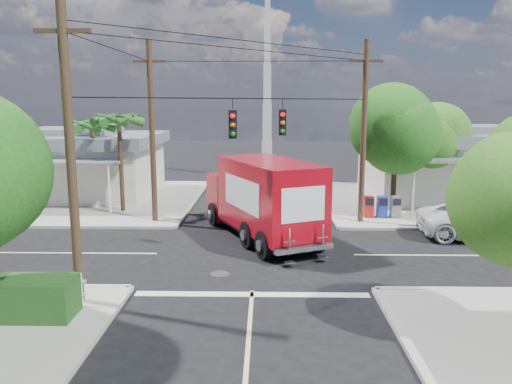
{
  "coord_description": "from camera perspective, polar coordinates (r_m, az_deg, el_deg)",
  "views": [
    {
      "loc": [
        0.44,
        -19.4,
        6.06
      ],
      "look_at": [
        0.0,
        2.0,
        2.2
      ],
      "focal_mm": 35.0,
      "sensor_mm": 36.0,
      "label": 1
    }
  ],
  "objects": [
    {
      "name": "delivery_truck",
      "position": [
        22.24,
        0.68,
        -0.75
      ],
      "size": [
        5.7,
        8.56,
        3.6
      ],
      "color": "black",
      "rests_on": "ground"
    },
    {
      "name": "sidewalk_ne",
      "position": [
        32.58,
        19.85,
        -0.99
      ],
      "size": [
        14.12,
        14.12,
        0.14
      ],
      "color": "#9A958B",
      "rests_on": "ground"
    },
    {
      "name": "tree_ne_back",
      "position": [
        29.92,
        19.54,
        6.05
      ],
      "size": [
        3.77,
        3.66,
        5.82
      ],
      "color": "#422D1C",
      "rests_on": "sidewalk_ne"
    },
    {
      "name": "building_ne",
      "position": [
        33.81,
        22.1,
        3.12
      ],
      "size": [
        11.8,
        10.2,
        4.5
      ],
      "color": "silver",
      "rests_on": "sidewalk_ne"
    },
    {
      "name": "ground",
      "position": [
        20.33,
        -0.12,
        -7.12
      ],
      "size": [
        120.0,
        120.0,
        0.0
      ],
      "primitive_type": "plane",
      "color": "black",
      "rests_on": "ground"
    },
    {
      "name": "sidewalk_nw",
      "position": [
        32.88,
        -18.98,
        -0.84
      ],
      "size": [
        14.12,
        14.12,
        0.14
      ],
      "color": "#9A958B",
      "rests_on": "ground"
    },
    {
      "name": "building_nw",
      "position": [
        34.42,
        -20.05,
        3.2
      ],
      "size": [
        10.8,
        10.2,
        4.3
      ],
      "color": "beige",
      "rests_on": "sidewalk_nw"
    },
    {
      "name": "road_markings",
      "position": [
        18.93,
        -0.22,
        -8.43
      ],
      "size": [
        32.0,
        32.0,
        0.01
      ],
      "color": "beige",
      "rests_on": "ground"
    },
    {
      "name": "utility_poles",
      "position": [
        21.15,
        -4.34,
        6.43
      ],
      "size": [
        12.0,
        10.68,
        9.0
      ],
      "color": "#473321",
      "rests_on": "ground"
    },
    {
      "name": "vending_boxes",
      "position": [
        26.85,
        14.2,
        -1.63
      ],
      "size": [
        1.9,
        0.5,
        1.1
      ],
      "color": "#AD1918",
      "rests_on": "sidewalk_ne"
    },
    {
      "name": "palm_nw_front",
      "position": [
        28.07,
        -15.4,
        7.78
      ],
      "size": [
        3.01,
        3.08,
        5.59
      ],
      "color": "#422D1C",
      "rests_on": "sidewalk_nw"
    },
    {
      "name": "palm_nw_back",
      "position": [
        30.12,
        -18.23,
        7.07
      ],
      "size": [
        3.01,
        3.08,
        5.19
      ],
      "color": "#422D1C",
      "rests_on": "sidewalk_nw"
    },
    {
      "name": "tree_ne_front",
      "position": [
        27.05,
        15.79,
        7.1
      ],
      "size": [
        4.21,
        4.14,
        6.66
      ],
      "color": "#422D1C",
      "rests_on": "sidewalk_ne"
    },
    {
      "name": "radio_tower",
      "position": [
        39.4,
        1.28,
        9.61
      ],
      "size": [
        0.8,
        0.8,
        17.0
      ],
      "color": "silver",
      "rests_on": "ground"
    },
    {
      "name": "parked_car",
      "position": [
        24.7,
        24.61,
        -3.02
      ],
      "size": [
        5.94,
        3.08,
        1.6
      ],
      "primitive_type": "imported",
      "rotation": [
        0.0,
        0.0,
        1.5
      ],
      "color": "silver",
      "rests_on": "ground"
    }
  ]
}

